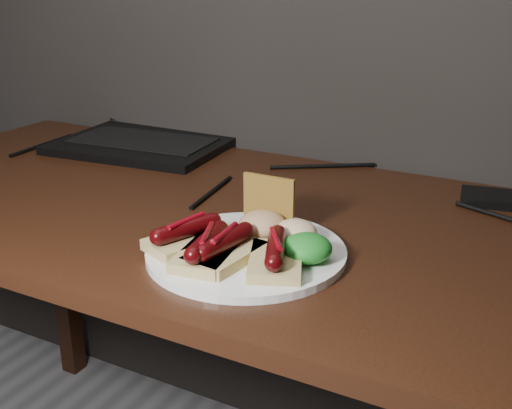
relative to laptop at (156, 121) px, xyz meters
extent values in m
cube|color=#351B0D|center=(0.30, -0.31, -0.07)|extent=(1.40, 0.70, 0.03)
cube|color=#351B0D|center=(-0.35, -0.01, -0.44)|extent=(0.05, 0.05, 0.72)
cube|color=black|center=(0.01, -0.06, -0.04)|extent=(0.40, 0.32, 0.02)
cube|color=black|center=(0.01, -0.06, -0.03)|extent=(0.33, 0.19, 0.00)
cube|color=black|center=(-0.01, 0.12, 0.08)|extent=(0.38, 0.13, 0.23)
cube|color=navy|center=(-0.01, 0.12, 0.08)|extent=(0.34, 0.11, 0.20)
cube|color=black|center=(0.78, -0.06, -0.04)|extent=(0.13, 0.10, 0.02)
cylinder|color=black|center=(0.31, -0.26, -0.05)|extent=(0.03, 0.18, 0.01)
cylinder|color=black|center=(0.43, -0.01, -0.05)|extent=(0.19, 0.13, 0.01)
cylinder|color=black|center=(0.79, -0.13, -0.05)|extent=(0.13, 0.06, 0.01)
cylinder|color=black|center=(-0.21, -0.16, -0.05)|extent=(0.02, 0.20, 0.01)
cylinder|color=white|center=(0.50, -0.46, -0.04)|extent=(0.30, 0.30, 0.01)
cube|color=#DDC882|center=(0.42, -0.50, -0.03)|extent=(0.11, 0.13, 0.02)
cylinder|color=#450406|center=(0.42, -0.50, -0.01)|extent=(0.06, 0.10, 0.02)
sphere|color=#450406|center=(0.40, -0.54, -0.01)|extent=(0.02, 0.02, 0.02)
sphere|color=#450406|center=(0.44, -0.45, -0.01)|extent=(0.03, 0.02, 0.02)
cylinder|color=maroon|center=(0.42, -0.50, 0.00)|extent=(0.02, 0.07, 0.01)
cube|color=#DDC882|center=(0.49, -0.51, -0.03)|extent=(0.08, 0.12, 0.02)
cylinder|color=#450406|center=(0.49, -0.51, -0.01)|extent=(0.04, 0.10, 0.02)
sphere|color=#450406|center=(0.49, -0.56, -0.01)|extent=(0.03, 0.02, 0.02)
sphere|color=#450406|center=(0.50, -0.46, -0.01)|extent=(0.03, 0.02, 0.02)
cylinder|color=maroon|center=(0.49, -0.51, 0.00)|extent=(0.01, 0.07, 0.01)
cube|color=#DDC882|center=(0.56, -0.49, -0.03)|extent=(0.11, 0.13, 0.02)
cylinder|color=#450406|center=(0.56, -0.49, -0.01)|extent=(0.06, 0.10, 0.02)
sphere|color=#450406|center=(0.58, -0.54, -0.01)|extent=(0.03, 0.02, 0.02)
sphere|color=#450406|center=(0.54, -0.45, -0.01)|extent=(0.03, 0.02, 0.02)
cylinder|color=maroon|center=(0.56, -0.49, 0.00)|extent=(0.05, 0.06, 0.01)
cube|color=#DDC882|center=(0.47, -0.52, -0.03)|extent=(0.09, 0.12, 0.02)
cylinder|color=#450406|center=(0.47, -0.52, -0.01)|extent=(0.04, 0.10, 0.02)
sphere|color=#450406|center=(0.48, -0.57, -0.01)|extent=(0.03, 0.02, 0.02)
sphere|color=#450406|center=(0.46, -0.47, -0.01)|extent=(0.03, 0.02, 0.02)
cylinder|color=maroon|center=(0.47, -0.52, 0.00)|extent=(0.03, 0.07, 0.01)
cube|color=#AC862F|center=(0.49, -0.38, 0.00)|extent=(0.09, 0.01, 0.08)
ellipsoid|color=#13621A|center=(0.59, -0.46, -0.02)|extent=(0.07, 0.07, 0.04)
ellipsoid|color=#9A2B0F|center=(0.50, -0.41, -0.02)|extent=(0.07, 0.07, 0.04)
ellipsoid|color=white|center=(0.55, -0.41, -0.02)|extent=(0.06, 0.06, 0.04)
camera|label=1|loc=(0.91, -1.20, 0.35)|focal=45.00mm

